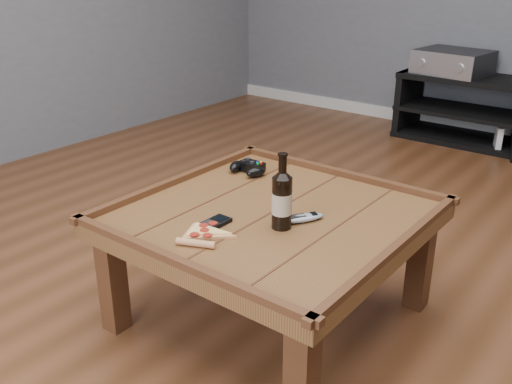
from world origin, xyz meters
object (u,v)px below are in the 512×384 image
Objects in this scene: beer_bottle at (282,198)px; av_receiver at (453,62)px; remote_control at (301,218)px; game_controller at (248,168)px; coffee_table at (272,227)px; pizza_slice at (203,234)px; game_console at (498,141)px; media_console at (495,114)px; smartphone at (215,223)px.

av_receiver is (-0.45, 2.82, 0.03)m from beer_bottle.
av_receiver reaches higher than remote_control.
game_controller is 0.36× the size of av_receiver.
coffee_table is 0.15m from remote_control.
av_receiver reaches higher than pizza_slice.
av_receiver is (-0.03, 2.48, 0.11)m from game_controller.
pizza_slice is (-0.17, -0.22, -0.10)m from beer_bottle.
game_console is (-0.02, 2.71, -0.47)m from beer_bottle.
coffee_table and remote_control have the same top height.
game_console is at bearing 90.32° from beer_bottle.
media_console is 5.21× the size of beer_bottle.
media_console reaches higher than game_console.
coffee_table reaches higher than game_console.
game_controller is at bearing -97.39° from media_console.
pizza_slice is at bearing -116.09° from game_console.
coffee_table is 5.29× the size of game_console.
coffee_table is at bearing -146.19° from remote_control.
av_receiver reaches higher than media_console.
game_controller is 2.48m from av_receiver.
game_controller is at bearing 90.61° from pizza_slice.
beer_bottle is at bearing -38.03° from game_controller.
game_console is (0.08, -0.12, -0.16)m from media_console.
smartphone is at bearing -78.27° from av_receiver.
game_console is (0.18, 2.83, -0.37)m from smartphone.
media_console reaches higher than pizza_slice.
pizza_slice is at bearing -77.88° from av_receiver.
smartphone is 0.68× the size of remote_control.
media_console is 7.32× the size of game_controller.
av_receiver is 0.67m from game_console.
smartphone is at bearing -91.85° from media_console.
beer_bottle is 1.38× the size of game_console.
coffee_table is at bearing -90.00° from media_console.
remote_control is at bearing 33.05° from pizza_slice.
coffee_table is at bearing 141.42° from beer_bottle.
media_console is at bearing 90.00° from coffee_table.
beer_bottle is 0.13m from remote_control.
coffee_table is 3.83× the size of beer_bottle.
media_console reaches higher than remote_control.
coffee_table is 1.92× the size of av_receiver.
av_receiver is 2.76× the size of game_console.
media_console is 11.79× the size of smartphone.
coffee_table is at bearing -114.96° from game_console.
game_controller is 1.10× the size of remote_control.
beer_bottle reaches higher than pizza_slice.
smartphone is (-0.10, -2.96, 0.21)m from media_console.
media_console is at bearing 64.84° from pizza_slice.
beer_bottle reaches higher than media_console.
pizza_slice is (0.26, -0.56, -0.02)m from game_controller.
pizza_slice is 1.39× the size of game_console.
game_console is (-0.04, 2.63, -0.37)m from remote_control.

